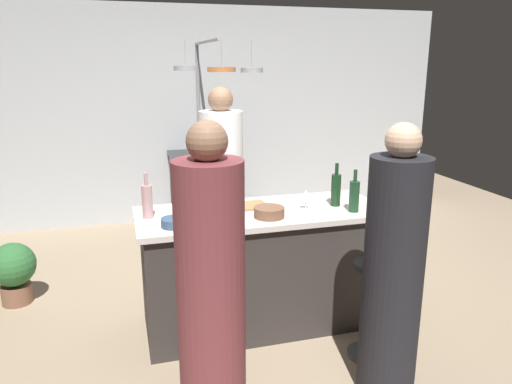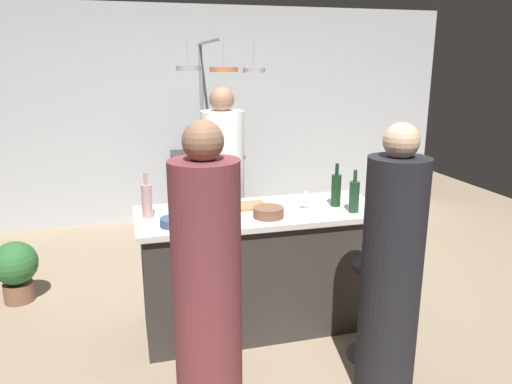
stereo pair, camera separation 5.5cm
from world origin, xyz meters
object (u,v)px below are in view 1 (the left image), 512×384
pepper_mill (236,209)px  mixing_bowl_ceramic (196,211)px  guest_right (393,274)px  guest_left (211,295)px  wine_bottle_green (354,196)px  wine_glass_near_left_guest (230,205)px  bar_stool_left (205,330)px  stove_range (204,189)px  mixing_bowl_blue (174,222)px  bar_stool_right (371,305)px  chef (222,196)px  cutting_board (245,206)px  wine_bottle_rose (147,201)px  wine_bottle_red (336,189)px  mixing_bowl_wooden (269,212)px  wine_glass_near_right_guest (306,195)px  potted_plant (14,269)px

pepper_mill → mixing_bowl_ceramic: size_ratio=1.32×
guest_right → guest_left: 1.07m
wine_bottle_green → wine_glass_near_left_guest: (-0.90, 0.05, -0.01)m
bar_stool_left → mixing_bowl_ceramic: size_ratio=4.28×
stove_range → guest_left: 3.48m
wine_glass_near_left_guest → mixing_bowl_ceramic: wine_glass_near_left_guest is taller
mixing_bowl_blue → pepper_mill: bearing=-7.6°
bar_stool_right → guest_right: 0.52m
stove_range → pepper_mill: bearing=-95.2°
chef → wine_glass_near_left_guest: size_ratio=11.95×
cutting_board → pepper_mill: size_ratio=1.52×
cutting_board → wine_bottle_green: size_ratio=1.04×
wine_bottle_rose → wine_glass_near_left_guest: 0.57m
guest_right → wine_bottle_red: size_ratio=5.06×
wine_glass_near_left_guest → mixing_bowl_wooden: bearing=-3.2°
bar_stool_right → mixing_bowl_wooden: mixing_bowl_wooden is taller
pepper_mill → wine_glass_near_right_guest: bearing=18.1°
wine_bottle_red → wine_glass_near_left_guest: size_ratio=2.21×
potted_plant → wine_bottle_green: (2.49, -1.06, 0.72)m
chef → guest_left: size_ratio=1.04×
guest_left → bar_stool_left: bearing=86.6°
cutting_board → pepper_mill: 0.39m
wine_bottle_red → mixing_bowl_blue: 1.23m
guest_left → wine_bottle_green: bearing=32.9°
chef → guest_right: 1.87m
wine_glass_near_right_guest → wine_glass_near_left_guest: (-0.59, -0.10, 0.00)m
guest_right → mixing_bowl_ceramic: 1.39m
potted_plant → wine_bottle_green: size_ratio=1.69×
guest_left → cutting_board: guest_left is taller
chef → guest_left: 1.83m
bar_stool_right → potted_plant: bar_stool_right is taller
chef → wine_glass_near_right_guest: size_ratio=11.95×
bar_stool_right → cutting_board: cutting_board is taller
bar_stool_left → stove_range: bearing=80.0°
wine_glass_near_right_guest → guest_left: bearing=-133.8°
bar_stool_right → pepper_mill: bearing=155.1°
wine_bottle_green → wine_bottle_red: wine_bottle_red is taller
potted_plant → pepper_mill: pepper_mill is taller
wine_bottle_rose → wine_bottle_red: bearing=-3.3°
wine_bottle_green → mixing_bowl_blue: wine_bottle_green is taller
mixing_bowl_wooden → mixing_bowl_blue: 0.66m
potted_plant → mixing_bowl_blue: 1.72m
guest_left → wine_bottle_rose: guest_left is taller
bar_stool_left → wine_glass_near_right_guest: (0.86, 0.57, 0.63)m
cutting_board → wine_bottle_rose: bearing=-175.2°
guest_right → mixing_bowl_wooden: size_ratio=7.69×
cutting_board → wine_bottle_red: size_ratio=0.99×
potted_plant → wine_glass_near_right_guest: size_ratio=3.56×
potted_plant → wine_bottle_rose: (1.06, -0.81, 0.73)m
guest_right → wine_glass_near_right_guest: (-0.18, 0.91, 0.25)m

